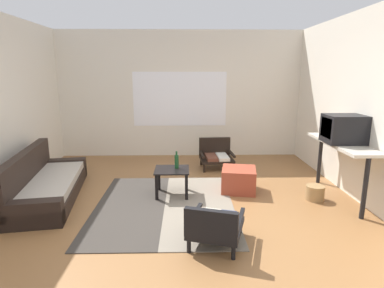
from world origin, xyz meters
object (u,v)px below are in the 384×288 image
Objects in this scene: couch at (45,184)px; console_shelf at (342,149)px; armchair_by_window at (216,154)px; crt_television at (345,129)px; armchair_striped_foreground at (215,225)px; wicker_basket at (315,193)px; clay_vase at (334,131)px; ottoman_orange at (239,180)px; glass_bottle at (177,161)px; coffee_table at (172,175)px.

console_shelf reaches higher than couch.
crt_television is at bearing -45.22° from armchair_by_window.
armchair_striped_foreground reaches higher than wicker_basket.
couch is at bearing -177.53° from clay_vase.
ottoman_orange is (0.23, -1.29, -0.08)m from armchair_by_window.
couch is at bearing -175.85° from glass_bottle.
ottoman_orange is 1.70m from crt_television.
glass_bottle is at bearing -178.89° from clay_vase.
wicker_basket is (2.03, -0.28, -0.41)m from glass_bottle.
clay_vase reaches higher than console_shelf.
armchair_striped_foreground is at bearing -142.14° from wicker_basket.
coffee_table is 0.68× the size of armchair_striped_foreground.
clay_vase is at bearing 2.47° from couch.
coffee_table is 1.94× the size of glass_bottle.
ottoman_orange is 1.03m from glass_bottle.
glass_bottle is 2.09m from wicker_basket.
ottoman_orange is (1.04, 0.15, -0.13)m from coffee_table.
couch reaches higher than coffee_table.
armchair_striped_foreground is 2.38m from console_shelf.
console_shelf is 5.59× the size of glass_bottle.
armchair_striped_foreground is 2.86× the size of wicker_basket.
console_shelf is (2.45, -0.18, 0.44)m from coffee_table.
crt_television reaches higher than coffee_table.
ottoman_orange is at bearing 5.92° from glass_bottle.
clay_vase is (1.94, 1.56, 0.72)m from armchair_striped_foreground.
ottoman_orange is at bearing 8.28° from coffee_table.
ottoman_orange is at bearing 165.31° from crt_television.
ottoman_orange is at bearing 160.20° from wicker_basket.
couch reaches higher than armchair_striped_foreground.
glass_bottle is at bearing 106.28° from armchair_striped_foreground.
armchair_striped_foreground is 1.70m from ottoman_orange.
couch is 8.20× the size of glass_bottle.
coffee_table is (1.87, 0.09, 0.10)m from couch.
console_shelf is (4.32, -0.09, 0.54)m from couch.
clay_vase reaches higher than armchair_striped_foreground.
armchair_striped_foreground reaches higher than coffee_table.
couch is 4.20× the size of ottoman_orange.
couch is 2.85× the size of armchair_striped_foreground.
armchair_by_window is at bearing 84.26° from armchair_striped_foreground.
wicker_basket is (1.58, 1.23, -0.13)m from armchair_striped_foreground.
clay_vase reaches higher than couch.
crt_television reaches higher than armchair_striped_foreground.
armchair_by_window is 2.36m from console_shelf.
couch is at bearing 177.96° from wicker_basket.
crt_television is at bearing -14.69° from ottoman_orange.
armchair_striped_foreground is 0.51× the size of console_shelf.
armchair_striped_foreground is (0.51, -1.46, -0.08)m from coffee_table.
wicker_basket is (1.06, -0.38, -0.08)m from ottoman_orange.
console_shelf is 2.68× the size of crt_television.
couch is at bearing 150.01° from armchair_striped_foreground.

